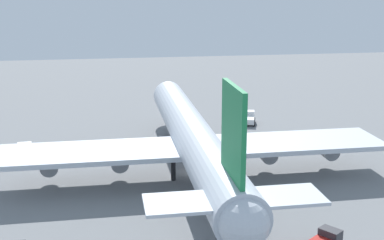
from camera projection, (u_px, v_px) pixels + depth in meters
The scene contains 5 objects.
ground_plane at pixel (192, 172), 78.66m from camera, with size 259.77×259.77×0.00m, color slate.
cargo_airplane at pixel (192, 137), 76.86m from camera, with size 64.94×55.85×18.14m.
baggage_tug at pixel (249, 118), 105.91m from camera, with size 5.66×3.55×2.35m.
catering_truck at pixel (24, 151), 84.81m from camera, with size 5.55×3.07×2.03m.
safety_cone_nose at pixel (182, 120), 106.89m from camera, with size 0.57×0.57×0.81m, color orange.
Camera 1 is at (-73.09, 12.20, 27.53)m, focal length 48.21 mm.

